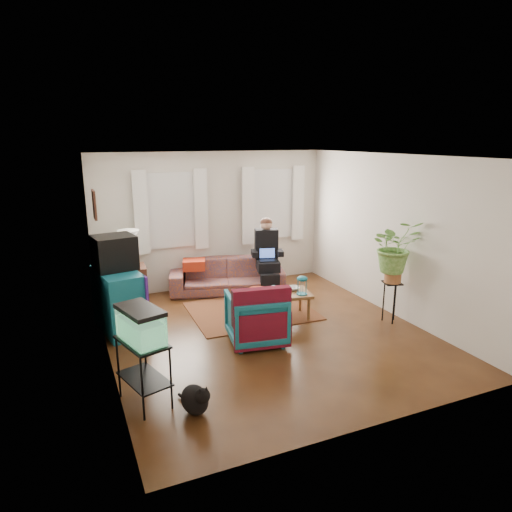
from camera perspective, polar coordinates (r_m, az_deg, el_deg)
name	(u,v)px	position (r m, az deg, el deg)	size (l,w,h in m)	color
floor	(267,333)	(6.94, 1.33, -9.60)	(4.50, 5.00, 0.01)	#4F2B14
ceiling	(268,156)	(6.33, 1.47, 12.39)	(4.50, 5.00, 0.01)	white
wall_back	(212,221)	(8.80, -5.46, 4.43)	(4.50, 0.01, 2.60)	silver
wall_front	(378,307)	(4.47, 15.04, -6.12)	(4.50, 0.01, 2.60)	silver
wall_left	(102,266)	(5.96, -18.65, -1.20)	(0.01, 5.00, 2.60)	silver
wall_right	(393,236)	(7.71, 16.77, 2.43)	(0.01, 5.00, 2.60)	silver
window_left	(171,210)	(8.53, -10.60, 5.63)	(1.08, 0.04, 1.38)	white
window_right	(272,204)	(9.20, 2.01, 6.50)	(1.08, 0.04, 1.38)	white
curtains_left	(172,211)	(8.45, -10.47, 5.55)	(1.36, 0.06, 1.50)	white
curtains_right	(274,205)	(9.12, 2.22, 6.44)	(1.36, 0.06, 1.50)	white
picture_frame	(95,205)	(6.67, -19.48, 6.07)	(0.04, 0.32, 0.40)	#3D2616
area_rug	(251,311)	(7.75, -0.62, -6.86)	(2.00, 1.60, 0.01)	brown
sofa	(227,270)	(8.62, -3.66, -1.80)	(2.12, 0.84, 0.83)	brown
seated_person	(267,258)	(8.64, 1.38, -0.24)	(0.53, 0.65, 1.26)	black
side_table	(132,286)	(8.18, -15.23, -3.66)	(0.48, 0.48, 0.70)	#3F2117
table_lamp	(129,250)	(8.01, -15.54, 0.79)	(0.36, 0.36, 0.64)	white
dresser	(119,301)	(7.17, -16.78, -5.36)	(0.52, 1.05, 0.94)	#115669
crt_tv	(114,252)	(7.07, -17.30, 0.45)	(0.58, 0.52, 0.50)	black
aquarium_stand	(144,372)	(5.26, -13.82, -13.93)	(0.37, 0.66, 0.74)	black
aquarium	(141,324)	(5.02, -14.21, -8.27)	(0.33, 0.60, 0.39)	#7FD899
black_cat	(195,397)	(5.09, -7.69, -17.05)	(0.28, 0.43, 0.37)	black
armchair	(256,315)	(6.52, 0.01, -7.42)	(0.78, 0.73, 0.80)	#105663
serape_throw	(262,312)	(6.18, 0.73, -7.03)	(0.80, 0.19, 0.66)	#9E0A0A
coffee_table	(277,306)	(7.39, 2.67, -6.22)	(1.05, 0.57, 0.44)	brown
cup_a	(264,293)	(7.16, 1.04, -4.66)	(0.12, 0.12, 0.09)	white
cup_b	(283,294)	(7.16, 3.42, -4.70)	(0.10, 0.10, 0.09)	beige
bowl	(293,288)	(7.47, 4.63, -4.04)	(0.21, 0.21, 0.05)	white
snack_tray	(258,290)	(7.38, 0.25, -4.29)	(0.32, 0.32, 0.04)	#B21414
birdcage	(302,285)	(7.24, 5.78, -3.63)	(0.17, 0.17, 0.31)	#115B6B
plant_stand	(391,302)	(7.53, 16.49, -5.54)	(0.28, 0.28, 0.65)	black
potted_plant	(394,254)	(7.31, 16.93, 0.21)	(0.75, 0.65, 0.83)	#599947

